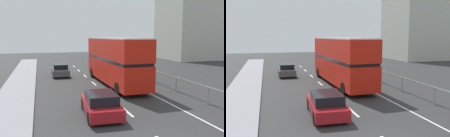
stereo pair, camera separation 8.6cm
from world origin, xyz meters
The scene contains 6 objects.
lane_paint_markings centered at (2.17, 8.47, 0.00)m, with size 3.49×46.00×0.01m.
bridge_side_railing centered at (5.60, 9.00, 0.97)m, with size 0.10×42.00×1.19m.
distant_building_block centered at (25.72, 33.77, 6.59)m, with size 14.49×10.69×13.14m.
double_decker_bus_red centered at (1.79, 13.46, 2.31)m, with size 2.69×11.47×4.32m.
hatchback_car_near centered at (-1.65, 5.15, 0.64)m, with size 2.02×4.09×1.33m.
sedan_car_ahead centered at (-2.68, 19.94, 0.66)m, with size 1.81×4.45×1.36m.
Camera 2 is at (-4.81, -7.73, 4.47)m, focal length 38.57 mm.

